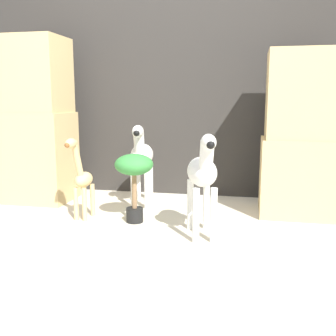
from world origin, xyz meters
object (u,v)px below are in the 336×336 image
(giraffe_figurine, at_px, (82,178))
(potted_palm_front, at_px, (134,171))
(zebra_right, at_px, (203,174))
(zebra_left, at_px, (141,157))

(giraffe_figurine, xyz_separation_m, potted_palm_front, (0.42, 0.01, 0.07))
(zebra_right, relative_size, potted_palm_front, 1.37)
(zebra_left, relative_size, giraffe_figurine, 1.11)
(zebra_left, bearing_deg, potted_palm_front, -81.34)
(giraffe_figurine, bearing_deg, zebra_right, -12.77)
(zebra_right, relative_size, giraffe_figurine, 1.11)
(giraffe_figurine, bearing_deg, zebra_left, 54.08)
(zebra_right, distance_m, giraffe_figurine, 0.99)
(zebra_left, relative_size, potted_palm_front, 1.37)
(zebra_left, bearing_deg, giraffe_figurine, -125.92)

